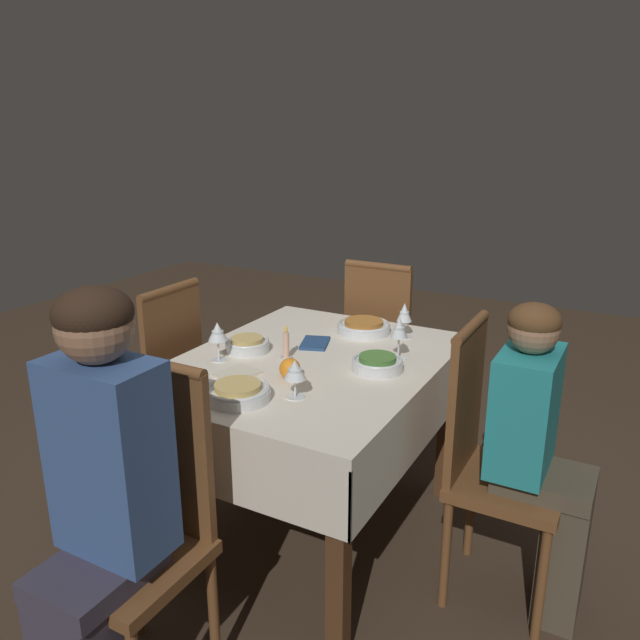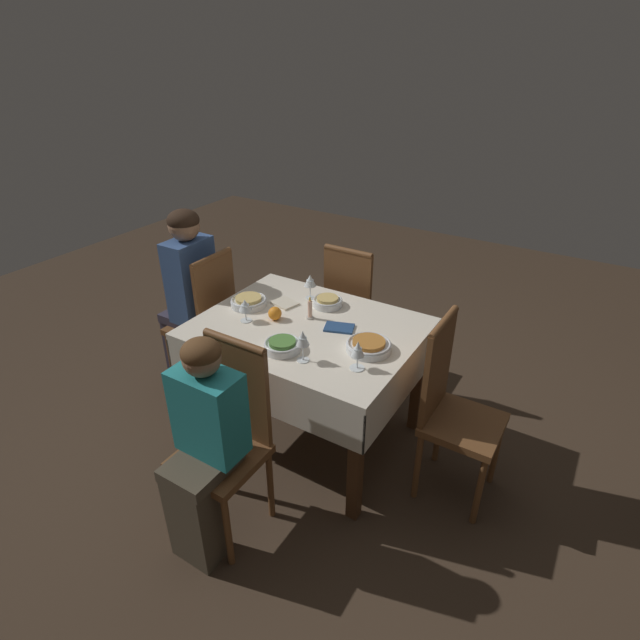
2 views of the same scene
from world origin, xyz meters
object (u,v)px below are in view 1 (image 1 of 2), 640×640
object	(u,v)px
dining_table	(309,385)
wine_glass_south	(218,333)
bowl_east	(238,392)
chair_east	(145,520)
wine_glass_north	(399,329)
person_adult_denim	(98,495)
wine_glass_west	(404,314)
bowl_north	(377,363)
orange_fruit	(290,369)
chair_west	(383,348)
person_child_teal	(540,450)
candle_centerpiece	(286,347)
chair_south	(159,386)
napkin_red_folded	(315,343)
chair_north	(490,454)
bowl_west	(364,327)
bowl_south	(247,344)
napkin_spare_side	(237,374)
wine_glass_east	(295,371)

from	to	relation	value
dining_table	wine_glass_south	size ratio (longest dim) A/B	7.84
dining_table	bowl_east	xyz separation A→B (m)	(0.42, -0.03, 0.13)
chair_east	wine_glass_north	size ratio (longest dim) A/B	5.96
person_adult_denim	wine_glass_west	size ratio (longest dim) A/B	8.35
bowl_north	wine_glass_north	size ratio (longest dim) A/B	1.12
dining_table	orange_fruit	size ratio (longest dim) A/B	15.79
chair_west	person_child_teal	world-z (taller)	person_child_teal
chair_west	dining_table	bearing A→B (deg)	92.66
person_child_teal	wine_glass_west	xyz separation A→B (m)	(-0.41, -0.64, 0.26)
person_child_teal	candle_centerpiece	bearing A→B (deg)	92.96
chair_south	chair_east	bearing A→B (deg)	40.11
wine_glass_west	wine_glass_north	bearing A→B (deg)	16.90
napkin_red_folded	bowl_east	bearing A→B (deg)	3.95
chair_east	person_child_teal	distance (m)	1.25
chair_north	candle_centerpiece	distance (m)	0.83
bowl_east	bowl_west	distance (m)	0.82
chair_south	dining_table	bearing A→B (deg)	96.68
chair_east	dining_table	bearing A→B (deg)	85.14
person_adult_denim	wine_glass_west	xyz separation A→B (m)	(-1.39, 0.29, 0.16)
bowl_south	napkin_red_folded	xyz separation A→B (m)	(-0.19, 0.20, -0.02)
chair_east	bowl_north	xyz separation A→B (m)	(-0.85, 0.34, 0.25)
chair_north	bowl_east	xyz separation A→B (m)	(0.44, -0.72, 0.25)
bowl_west	napkin_spare_side	bearing A→B (deg)	-16.73
bowl_east	napkin_spare_side	xyz separation A→B (m)	(-0.17, -0.13, -0.02)
bowl_north	chair_west	bearing A→B (deg)	-158.99
chair_east	chair_west	world-z (taller)	same
dining_table	wine_glass_west	size ratio (longest dim) A/B	7.98
chair_south	bowl_south	distance (m)	0.50
chair_south	bowl_north	world-z (taller)	chair_south
person_adult_denim	wine_glass_north	xyz separation A→B (m)	(-1.14, 0.36, 0.18)
napkin_spare_side	bowl_east	bearing A→B (deg)	36.52
chair_east	wine_glass_east	distance (m)	0.63
bowl_south	candle_centerpiece	size ratio (longest dim) A/B	1.31
chair_north	chair_south	world-z (taller)	same
dining_table	person_child_teal	world-z (taller)	person_child_teal
wine_glass_east	wine_glass_south	world-z (taller)	wine_glass_south
dining_table	wine_glass_south	xyz separation A→B (m)	(0.17, -0.30, 0.21)
bowl_west	candle_centerpiece	xyz separation A→B (m)	(0.43, -0.13, 0.02)
chair_south	bowl_south	xyz separation A→B (m)	(-0.05, 0.43, 0.25)
bowl_north	napkin_red_folded	xyz separation A→B (m)	(-0.14, -0.33, -0.02)
bowl_north	wine_glass_north	world-z (taller)	wine_glass_north
person_adult_denim	orange_fruit	xyz separation A→B (m)	(-0.78, 0.10, 0.09)
chair_north	bowl_north	distance (m)	0.50
wine_glass_west	napkin_red_folded	size ratio (longest dim) A/B	0.82
chair_east	wine_glass_west	bearing A→B (deg)	77.04
bowl_east	orange_fruit	xyz separation A→B (m)	(-0.23, 0.06, 0.01)
person_adult_denim	wine_glass_north	distance (m)	1.21
dining_table	chair_west	distance (m)	0.84
person_child_teal	napkin_red_folded	distance (m)	0.95
person_adult_denim	napkin_red_folded	distance (m)	1.14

